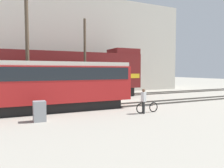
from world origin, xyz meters
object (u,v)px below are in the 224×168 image
(utility_pole_left, at_px, (27,49))
(utility_pole_center, at_px, (85,61))
(person, at_px, (144,99))
(bicycle, at_px, (147,108))
(freight_locomotive, at_px, (63,74))
(streetcar, at_px, (47,83))
(signal_box, at_px, (39,111))

(utility_pole_left, distance_m, utility_pole_center, 5.06)
(utility_pole_left, bearing_deg, utility_pole_center, 0.00)
(person, bearing_deg, bicycle, 20.43)
(freight_locomotive, relative_size, utility_pole_left, 1.86)
(streetcar, distance_m, bicycle, 7.32)
(bicycle, relative_size, signal_box, 1.50)
(signal_box, bearing_deg, utility_pole_left, 91.26)
(streetcar, bearing_deg, freight_locomotive, 69.15)
(streetcar, distance_m, utility_pole_center, 5.51)
(person, bearing_deg, streetcar, 149.10)
(freight_locomotive, bearing_deg, utility_pole_center, -68.60)
(bicycle, xyz_separation_m, person, (-0.41, -0.15, 0.68))
(freight_locomotive, distance_m, utility_pole_center, 3.89)
(freight_locomotive, bearing_deg, utility_pole_left, -136.95)
(bicycle, relative_size, utility_pole_center, 0.23)
(freight_locomotive, relative_size, person, 10.26)
(freight_locomotive, relative_size, utility_pole_center, 2.28)
(streetcar, bearing_deg, signal_box, -107.47)
(utility_pole_left, bearing_deg, bicycle, -42.71)
(utility_pole_center, bearing_deg, utility_pole_left, 180.00)
(bicycle, bearing_deg, freight_locomotive, 109.88)
(bicycle, bearing_deg, person, -159.57)
(freight_locomotive, xyz_separation_m, bicycle, (3.68, -10.18, -2.20))
(person, relative_size, signal_box, 1.43)
(bicycle, bearing_deg, streetcar, 151.87)
(person, xyz_separation_m, utility_pole_center, (-1.93, 6.92, 2.82))
(freight_locomotive, distance_m, utility_pole_left, 5.45)
(freight_locomotive, distance_m, streetcar, 7.32)
(streetcar, bearing_deg, utility_pole_left, 107.16)
(signal_box, bearing_deg, bicycle, -3.60)
(streetcar, height_order, utility_pole_center, utility_pole_center)
(freight_locomotive, bearing_deg, signal_box, -109.86)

